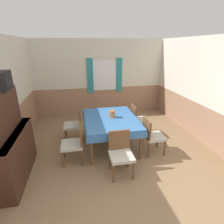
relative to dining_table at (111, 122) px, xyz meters
name	(u,v)px	position (x,y,z in m)	size (l,w,h in m)	color
wall_back	(100,78)	(0.07, 2.43, 0.65)	(4.97, 0.10, 2.60)	silver
wall_left	(5,100)	(-2.25, 0.12, 0.65)	(0.05, 4.97, 2.60)	silver
wall_right	(200,90)	(2.37, 0.12, 0.65)	(0.05, 4.97, 2.60)	silver
dining_table	(111,122)	(0.00, 0.00, 0.00)	(1.26, 1.57, 0.75)	#386BA8
chair_head_near	(121,152)	(0.00, -1.01, -0.18)	(0.44, 0.44, 0.85)	brown
chair_right_far	(138,118)	(0.86, 0.49, -0.18)	(0.44, 0.44, 0.85)	brown
chair_left_near	(75,142)	(-0.86, -0.49, -0.18)	(0.44, 0.44, 0.85)	brown
chair_left_far	(75,123)	(-0.86, 0.49, -0.18)	(0.44, 0.44, 0.85)	brown
chair_right_near	(152,135)	(0.86, -0.49, -0.18)	(0.44, 0.44, 0.85)	brown
sideboard	(9,145)	(-2.00, -0.77, 0.05)	(0.46, 1.46, 1.66)	#3D2319
vase	(112,114)	(0.05, 0.04, 0.19)	(0.15, 0.15, 0.17)	#B26B38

